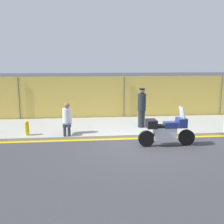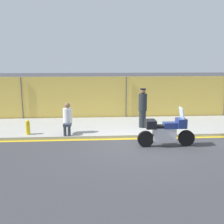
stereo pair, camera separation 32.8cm
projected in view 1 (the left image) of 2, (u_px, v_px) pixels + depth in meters
ground_plane at (141, 145)px, 9.95m from camera, size 120.00×120.00×0.00m
sidewalk at (129, 126)px, 12.59m from camera, size 40.89×3.59×0.13m
curb_paint_stripe at (137, 138)px, 10.76m from camera, size 40.89×0.18×0.01m
storefront_fence at (124, 98)px, 14.22m from camera, size 38.84×0.17×2.32m
motorcycle at (166, 130)px, 9.74m from camera, size 2.15×0.50×1.48m
officer_standing at (142, 107)px, 11.94m from camera, size 0.38×0.38×1.80m
person_seated_on_curb at (67, 117)px, 10.86m from camera, size 0.38×0.67×1.31m
fire_hydrant at (27, 128)px, 10.76m from camera, size 0.18×0.23×0.61m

